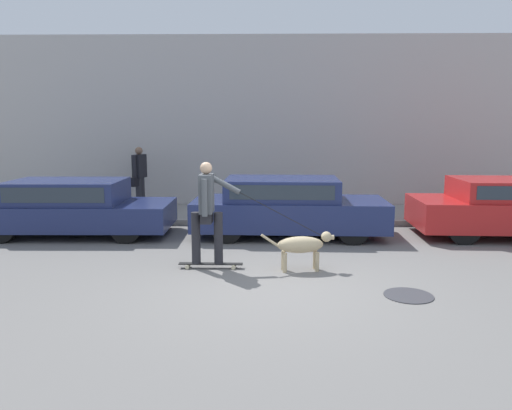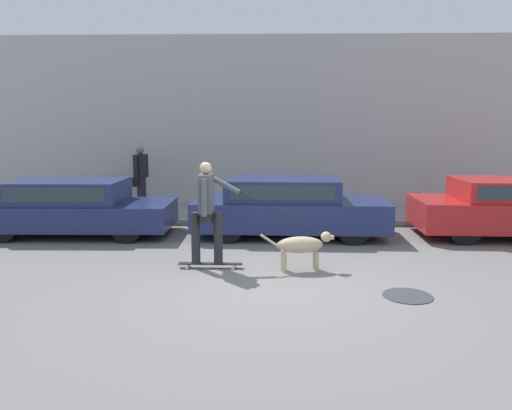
{
  "view_description": "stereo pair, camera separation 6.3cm",
  "coord_description": "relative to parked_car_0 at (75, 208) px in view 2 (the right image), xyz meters",
  "views": [
    {
      "loc": [
        -0.15,
        -7.12,
        2.37
      ],
      "look_at": [
        -0.32,
        1.79,
        0.95
      ],
      "focal_mm": 35.0,
      "sensor_mm": 36.0,
      "label": 1
    },
    {
      "loc": [
        -0.09,
        -7.12,
        2.37
      ],
      "look_at": [
        -0.32,
        1.79,
        0.95
      ],
      "focal_mm": 35.0,
      "sensor_mm": 36.0,
      "label": 2
    }
  ],
  "objects": [
    {
      "name": "back_wall",
      "position": [
        4.33,
        3.64,
        1.82
      ],
      "size": [
        32.0,
        0.3,
        4.84
      ],
      "color": "#B2ADA8",
      "rests_on": "ground_plane"
    },
    {
      "name": "ground_plane",
      "position": [
        4.33,
        -3.5,
        -0.6
      ],
      "size": [
        36.0,
        36.0,
        0.0
      ],
      "primitive_type": "plane",
      "color": "slate"
    },
    {
      "name": "parked_car_1",
      "position": [
        4.65,
        0.0,
        0.03
      ],
      "size": [
        4.17,
        1.84,
        1.26
      ],
      "rotation": [
        0.0,
        0.0,
        -0.03
      ],
      "color": "black",
      "rests_on": "ground_plane"
    },
    {
      "name": "dog",
      "position": [
        4.78,
        -2.63,
        -0.18
      ],
      "size": [
        1.21,
        0.37,
        0.65
      ],
      "rotation": [
        0.0,
        0.0,
        0.13
      ],
      "color": "tan",
      "rests_on": "ground_plane"
    },
    {
      "name": "pedestrian_with_bag",
      "position": [
        0.79,
        2.66,
        0.46
      ],
      "size": [
        0.32,
        0.72,
        1.66
      ],
      "rotation": [
        0.0,
        0.0,
        2.9
      ],
      "color": "#28282D",
      "rests_on": "sidewalk_curb"
    },
    {
      "name": "skateboarder",
      "position": [
        3.22,
        -2.53,
        0.41
      ],
      "size": [
        2.46,
        0.61,
        1.79
      ],
      "rotation": [
        0.0,
        0.0,
        -0.01
      ],
      "color": "beige",
      "rests_on": "ground_plane"
    },
    {
      "name": "parked_car_0",
      "position": [
        0.0,
        0.0,
        0.0
      ],
      "size": [
        4.15,
        1.79,
        1.21
      ],
      "rotation": [
        0.0,
        0.0,
        0.01
      ],
      "color": "black",
      "rests_on": "ground_plane"
    },
    {
      "name": "manhole_cover",
      "position": [
        6.2,
        -3.85,
        -0.6
      ],
      "size": [
        0.69,
        0.69,
        0.01
      ],
      "color": "#38383D",
      "rests_on": "ground_plane"
    },
    {
      "name": "sidewalk_curb",
      "position": [
        4.33,
        2.25,
        -0.53
      ],
      "size": [
        30.0,
        2.43,
        0.14
      ],
      "color": "gray",
      "rests_on": "ground_plane"
    }
  ]
}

